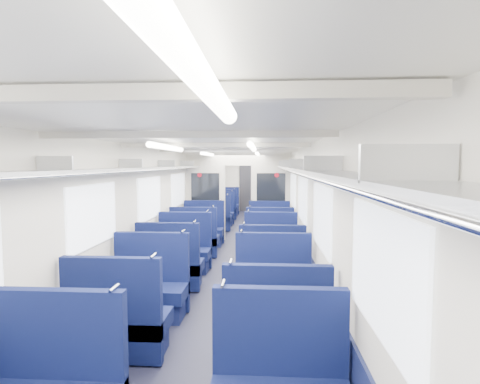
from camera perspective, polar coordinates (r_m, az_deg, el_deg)
floor at (r=7.72m, az=-1.73°, el=-11.15°), size 2.80×18.00×0.01m
ceiling at (r=7.45m, az=-1.77°, el=6.57°), size 2.80×18.00×0.01m
wall_left at (r=7.75m, az=-12.12°, el=-2.32°), size 0.02×18.00×2.35m
dado_left at (r=7.88m, az=-11.92°, el=-8.29°), size 0.03×17.90×0.70m
wall_right at (r=7.49m, az=8.98°, el=-2.50°), size 0.02×18.00×2.35m
dado_right at (r=7.63m, az=8.80°, el=-8.67°), size 0.03×17.90×0.70m
wall_far at (r=16.44m, az=1.23°, el=1.21°), size 2.80×0.02×2.35m
luggage_rack_left at (r=7.65m, az=-10.86°, el=3.61°), size 0.36×17.40×0.18m
luggage_rack_right at (r=7.42m, az=7.62°, el=3.63°), size 0.36×17.40×0.18m
windows at (r=7.01m, az=-2.11°, el=-0.90°), size 2.78×15.60×0.75m
ceiling_fittings at (r=7.18m, az=-1.97°, el=6.16°), size 2.70×16.06×0.11m
end_door at (r=16.39m, az=1.22°, el=0.58°), size 0.75×0.06×2.00m
bulkhead at (r=10.19m, az=-0.30°, el=-0.34°), size 2.80×0.10×2.35m
seat_8 at (r=4.45m, az=-17.77°, el=-18.37°), size 1.03×0.57×1.15m
seat_9 at (r=4.01m, az=5.44°, el=-20.79°), size 1.03×0.57×1.15m
seat_10 at (r=5.43m, az=-13.38°, el=-14.09°), size 1.03×0.57×1.15m
seat_11 at (r=5.27m, az=4.98°, el=-14.53°), size 1.03×0.57×1.15m
seat_12 at (r=6.47m, az=-10.38°, el=-11.02°), size 1.03×0.57×1.15m
seat_13 at (r=6.17m, az=4.78°, el=-11.72°), size 1.03×0.57×1.15m
seat_14 at (r=7.47m, az=-8.38°, el=-8.92°), size 1.03×0.57×1.15m
seat_15 at (r=7.42m, az=4.60°, el=-8.98°), size 1.03×0.57×1.15m
seat_16 at (r=8.55m, az=-6.79°, el=-7.22°), size 1.03×0.57×1.15m
seat_17 at (r=8.47m, az=4.49°, el=-7.32°), size 1.03×0.57×1.15m
seat_18 at (r=9.71m, az=-5.50°, el=-5.83°), size 1.03×0.57×1.15m
seat_19 at (r=9.57m, az=4.40°, el=-5.97°), size 1.03×0.57×1.15m
seat_20 at (r=11.71m, az=-3.89°, el=-4.09°), size 1.03×0.57×1.15m
seat_21 at (r=11.74m, az=4.27°, el=-4.07°), size 1.03×0.57×1.15m
seat_22 at (r=12.80m, az=-3.24°, el=-3.37°), size 1.03×0.57×1.15m
seat_23 at (r=12.86m, az=4.22°, el=-3.34°), size 1.03×0.57×1.15m
seat_24 at (r=14.09m, az=-2.59°, el=-2.67°), size 1.03×0.57×1.15m
seat_25 at (r=14.04m, az=4.18°, el=-2.70°), size 1.03×0.57×1.15m
seat_26 at (r=15.19m, az=-2.13°, el=-2.16°), size 1.03×0.57×1.15m
seat_27 at (r=15.12m, az=4.14°, el=-2.20°), size 1.03×0.57×1.15m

